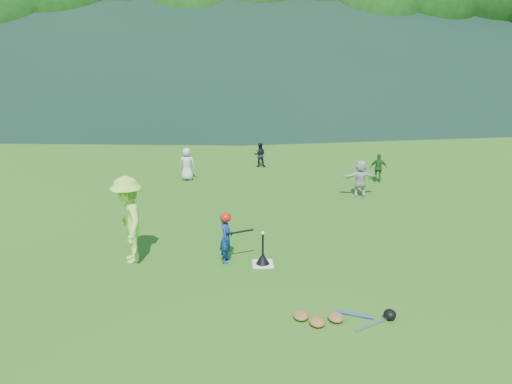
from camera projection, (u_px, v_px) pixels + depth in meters
The scene contains 13 objects.
ground at pixel (263, 264), 10.90m from camera, with size 120.00×120.00×0.00m, color #265C15.
home_plate at pixel (263, 264), 10.90m from camera, with size 0.45×0.45×0.02m, color silver.
baseball at pixel (263, 233), 10.69m from camera, with size 0.08×0.08×0.08m, color white.
batter_child at pixel (226, 238), 10.88m from camera, with size 0.41×0.27×1.12m, color navy.
adult_coach at pixel (128, 220), 10.81m from camera, with size 1.25×0.72×1.93m, color #A2E643.
fielder_a at pixel (187, 164), 17.41m from camera, with size 0.56×0.36×1.14m, color silver.
fielder_b at pixel (260, 155), 19.28m from camera, with size 0.46×0.36×0.94m, color black.
fielder_c at pixel (379, 168), 17.14m from camera, with size 0.59×0.24×1.00m, color #1D591A.
fielder_d at pixel (360, 179), 15.49m from camera, with size 1.09×0.35×1.17m, color beige.
batting_tee at pixel (263, 259), 10.87m from camera, with size 0.30×0.30×0.68m.
batter_gear at pixel (227, 219), 10.75m from camera, with size 0.72×0.26×0.48m.
equipment_pile at pixel (336, 317), 8.68m from camera, with size 1.80×0.71×0.19m.
outfield_fence at pixel (236, 97), 37.46m from camera, with size 70.07×0.08×1.33m.
Camera 1 is at (-0.73, -9.95, 4.67)m, focal length 35.00 mm.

